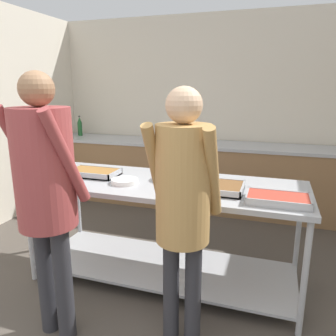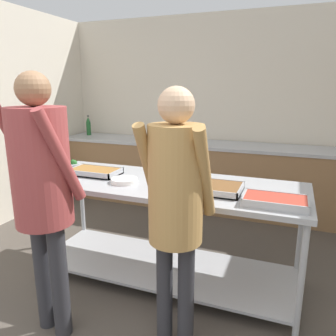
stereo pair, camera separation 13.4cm
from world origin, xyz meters
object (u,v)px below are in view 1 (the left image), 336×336
at_px(serving_tray_roast, 94,173).
at_px(water_bottle, 80,127).
at_px(plate_stack, 125,181).
at_px(serving_tray_greens, 278,199).
at_px(guest_serving_right, 183,196).
at_px(broccoli_bowl, 67,166).
at_px(serving_tray_vegetables, 218,187).
at_px(sauce_pan, 173,173).
at_px(guest_serving_left, 45,183).

bearing_deg(serving_tray_roast, water_bottle, 125.47).
bearing_deg(plate_stack, water_bottle, 130.20).
bearing_deg(water_bottle, serving_tray_greens, -36.34).
height_order(guest_serving_right, water_bottle, guest_serving_right).
relative_size(broccoli_bowl, water_bottle, 0.59).
xyz_separation_m(serving_tray_roast, guest_serving_right, (1.03, -0.72, 0.12)).
bearing_deg(serving_tray_greens, serving_tray_roast, 171.63).
height_order(serving_tray_vegetables, water_bottle, water_bottle).
height_order(serving_tray_vegetables, guest_serving_right, guest_serving_right).
relative_size(serving_tray_roast, plate_stack, 1.95).
relative_size(broccoli_bowl, serving_tray_greens, 0.43).
relative_size(serving_tray_vegetables, guest_serving_right, 0.22).
bearing_deg(guest_serving_right, plate_stack, 138.60).
height_order(broccoli_bowl, water_bottle, water_bottle).
bearing_deg(sauce_pan, plate_stack, -146.63).
height_order(guest_serving_left, guest_serving_right, guest_serving_left).
distance_m(serving_tray_roast, plate_stack, 0.39).
distance_m(plate_stack, sauce_pan, 0.42).
bearing_deg(sauce_pan, serving_tray_roast, -172.28).
relative_size(plate_stack, guest_serving_left, 0.13).
distance_m(serving_tray_greens, guest_serving_right, 0.74).
relative_size(plate_stack, water_bottle, 0.74).
distance_m(plate_stack, serving_tray_greens, 1.21).
bearing_deg(water_bottle, guest_serving_left, -60.84).
bearing_deg(water_bottle, guest_serving_right, -47.75).
xyz_separation_m(broccoli_bowl, guest_serving_left, (0.53, -0.97, 0.16)).
height_order(guest_serving_left, water_bottle, guest_serving_left).
relative_size(serving_tray_vegetables, guest_serving_left, 0.21).
xyz_separation_m(sauce_pan, serving_tray_greens, (0.85, -0.33, -0.03)).
bearing_deg(serving_tray_greens, water_bottle, 143.66).
bearing_deg(serving_tray_roast, guest_serving_right, -34.75).
bearing_deg(serving_tray_greens, broccoli_bowl, 170.27).
bearing_deg(guest_serving_left, broccoli_bowl, 118.72).
height_order(plate_stack, serving_tray_greens, serving_tray_greens).
bearing_deg(guest_serving_left, guest_serving_right, 10.32).
xyz_separation_m(serving_tray_vegetables, guest_serving_left, (-0.96, -0.78, 0.17)).
distance_m(serving_tray_greens, guest_serving_left, 1.54).
bearing_deg(plate_stack, serving_tray_vegetables, 3.21).
height_order(broccoli_bowl, guest_serving_right, guest_serving_right).
distance_m(serving_tray_roast, guest_serving_left, 0.91).
height_order(sauce_pan, serving_tray_vegetables, sauce_pan).
height_order(serving_tray_roast, water_bottle, water_bottle).
bearing_deg(broccoli_bowl, serving_tray_greens, -9.73).
bearing_deg(plate_stack, serving_tray_greens, -4.68).
height_order(plate_stack, serving_tray_vegetables, serving_tray_vegetables).
height_order(sauce_pan, guest_serving_right, guest_serving_right).
xyz_separation_m(broccoli_bowl, guest_serving_right, (1.38, -0.81, 0.12)).
bearing_deg(guest_serving_right, broccoli_bowl, 149.43).
xyz_separation_m(plate_stack, sauce_pan, (0.35, 0.23, 0.04)).
relative_size(guest_serving_left, water_bottle, 5.76).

